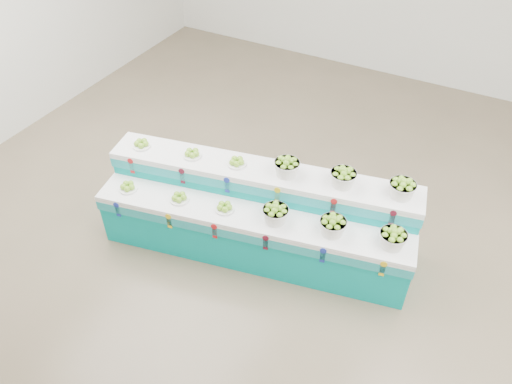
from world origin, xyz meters
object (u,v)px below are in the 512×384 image
display_stand (256,215)px  basket_lower_left (276,213)px  basket_upper_right (402,188)px  plate_upper_mid (192,153)px

display_stand → basket_lower_left: size_ratio=12.72×
display_stand → basket_upper_right: bearing=8.3°
display_stand → basket_lower_left: display_stand is taller
plate_upper_mid → basket_upper_right: bearing=11.1°
display_stand → plate_upper_mid: 1.03m
display_stand → basket_lower_left: 0.48m
basket_lower_left → basket_upper_right: size_ratio=1.00×
display_stand → plate_upper_mid: size_ratio=16.60×
display_stand → plate_upper_mid: plate_upper_mid is taller
basket_lower_left → plate_upper_mid: plate_upper_mid is taller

